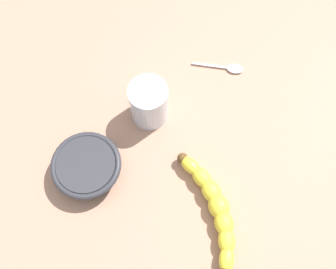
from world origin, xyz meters
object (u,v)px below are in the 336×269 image
ceramic_bowl (87,167)px  banana (214,208)px  smoothie_glass (149,103)px  teaspoon (232,68)px

ceramic_bowl → banana: bearing=-34.1°
smoothie_glass → teaspoon: 21.07cm
smoothie_glass → teaspoon: bearing=14.9°
ceramic_bowl → teaspoon: (34.52, 13.95, -2.35)cm
banana → ceramic_bowl: bearing=53.1°
ceramic_bowl → smoothie_glass: bearing=30.7°
banana → smoothie_glass: bearing=12.4°
teaspoon → smoothie_glass: bearing=-140.0°
ceramic_bowl → teaspoon: bearing=22.0°
banana → ceramic_bowl: (-20.74, 14.06, 0.81)cm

